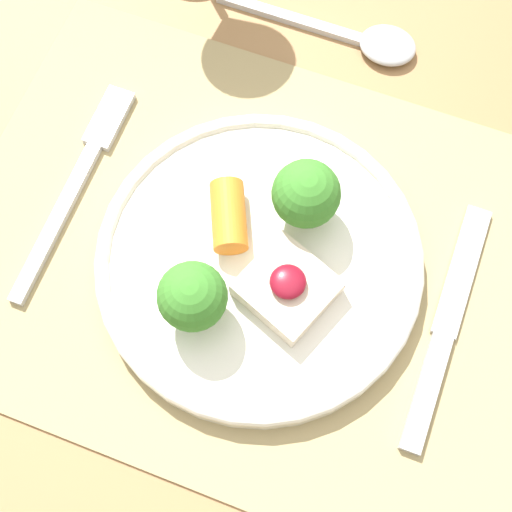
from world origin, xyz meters
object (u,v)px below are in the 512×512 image
Objects in this scene: dinner_plate at (256,258)px; knife at (441,340)px; fork at (80,175)px; spoon at (365,39)px.

dinner_plate reaches higher than knife.
fork is at bearing 172.43° from dinner_plate.
fork is 1.09× the size of spoon.
spoon is at bearing 86.09° from dinner_plate.
fork is at bearing 175.24° from knife.
fork is 0.28m from spoon.
dinner_plate is 0.17m from fork.
knife is 0.28m from spoon.
dinner_plate is 0.16m from knife.
spoon reaches higher than fork.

